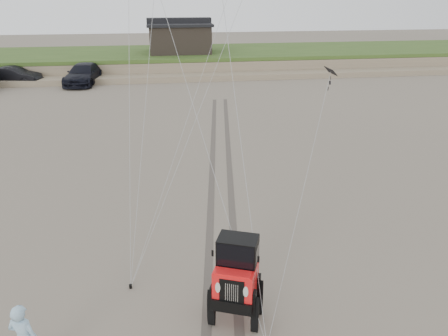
{
  "coord_description": "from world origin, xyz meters",
  "views": [
    {
      "loc": [
        -0.46,
        -9.03,
        7.55
      ],
      "look_at": [
        1.37,
        3.0,
        2.6
      ],
      "focal_mm": 35.0,
      "sensor_mm": 36.0,
      "label": 1
    }
  ],
  "objects": [
    {
      "name": "ground",
      "position": [
        0.0,
        0.0,
        0.0
      ],
      "size": [
        160.0,
        160.0,
        0.0
      ],
      "primitive_type": "plane",
      "color": "#6B6054",
      "rests_on": "ground"
    },
    {
      "name": "dune_ridge",
      "position": [
        0.0,
        37.5,
        0.82
      ],
      "size": [
        160.0,
        14.25,
        1.73
      ],
      "color": "#7A6B54",
      "rests_on": "ground"
    },
    {
      "name": "cabin",
      "position": [
        2.0,
        37.0,
        3.24
      ],
      "size": [
        6.4,
        5.4,
        3.35
      ],
      "color": "black",
      "rests_on": "dune_ridge"
    },
    {
      "name": "truck_b",
      "position": [
        -12.73,
        31.07,
        0.77
      ],
      "size": [
        4.93,
        2.62,
        1.54
      ],
      "primitive_type": "imported",
      "rotation": [
        0.0,
        0.0,
        1.35
      ],
      "color": "black",
      "rests_on": "ground"
    },
    {
      "name": "truck_c",
      "position": [
        -6.78,
        30.49,
        0.85
      ],
      "size": [
        3.21,
        6.16,
        1.7
      ],
      "primitive_type": "imported",
      "rotation": [
        0.0,
        0.0,
        -0.15
      ],
      "color": "black",
      "rests_on": "ground"
    },
    {
      "name": "jeep",
      "position": [
        1.11,
        -0.58,
        0.9
      ],
      "size": [
        3.73,
        5.24,
        1.79
      ],
      "primitive_type": null,
      "rotation": [
        0.0,
        0.0,
        -0.38
      ],
      "color": "#FF1A1A",
      "rests_on": "ground"
    },
    {
      "name": "stake_main",
      "position": [
        -1.51,
        1.06,
        0.06
      ],
      "size": [
        0.08,
        0.08,
        0.12
      ],
      "primitive_type": "cylinder",
      "color": "black",
      "rests_on": "ground"
    },
    {
      "name": "tire_tracks",
      "position": [
        2.0,
        8.0,
        0.0
      ],
      "size": [
        5.22,
        29.74,
        0.01
      ],
      "color": "#4C443D",
      "rests_on": "ground"
    }
  ]
}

